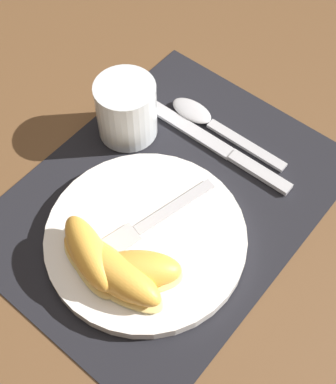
{
  "coord_description": "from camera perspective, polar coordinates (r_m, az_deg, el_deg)",
  "views": [
    {
      "loc": [
        -0.27,
        -0.23,
        0.57
      ],
      "look_at": [
        -0.0,
        -0.0,
        0.02
      ],
      "focal_mm": 50.0,
      "sensor_mm": 36.0,
      "label": 1
    }
  ],
  "objects": [
    {
      "name": "knife",
      "position": [
        0.71,
        5.69,
        4.67
      ],
      "size": [
        0.02,
        0.22,
        0.01
      ],
      "color": "#BCBCC1",
      "rests_on": "placemat"
    },
    {
      "name": "placemat",
      "position": [
        0.67,
        -0.14,
        -0.82
      ],
      "size": [
        0.43,
        0.33,
        0.0
      ],
      "color": "black",
      "rests_on": "ground_plane"
    },
    {
      "name": "citrus_wedge_0",
      "position": [
        0.6,
        -8.38,
        -6.57
      ],
      "size": [
        0.08,
        0.11,
        0.04
      ],
      "color": "#F4DB84",
      "rests_on": "plate"
    },
    {
      "name": "plate",
      "position": [
        0.63,
        -2.38,
        -4.92
      ],
      "size": [
        0.24,
        0.24,
        0.02
      ],
      "color": "white",
      "rests_on": "placemat"
    },
    {
      "name": "citrus_wedge_3",
      "position": [
        0.59,
        -3.13,
        -8.3
      ],
      "size": [
        0.1,
        0.11,
        0.04
      ],
      "color": "#F4DB84",
      "rests_on": "plate"
    },
    {
      "name": "fork",
      "position": [
        0.63,
        -2.8,
        -3.9
      ],
      "size": [
        0.18,
        0.06,
        0.0
      ],
      "color": "#BCBCC1",
      "rests_on": "plate"
    },
    {
      "name": "citrus_wedge_1",
      "position": [
        0.59,
        -6.62,
        -8.03
      ],
      "size": [
        0.05,
        0.13,
        0.03
      ],
      "color": "#F4DB84",
      "rests_on": "plate"
    },
    {
      "name": "juice_glass",
      "position": [
        0.71,
        -4.43,
        8.48
      ],
      "size": [
        0.08,
        0.08,
        0.08
      ],
      "color": "silver",
      "rests_on": "placemat"
    },
    {
      "name": "citrus_wedge_2",
      "position": [
        0.59,
        -5.79,
        -8.57
      ],
      "size": [
        0.05,
        0.13,
        0.04
      ],
      "color": "#F4DB84",
      "rests_on": "plate"
    },
    {
      "name": "ground_plane",
      "position": [
        0.67,
        -0.14,
        -0.91
      ],
      "size": [
        3.0,
        3.0,
        0.0
      ],
      "primitive_type": "plane",
      "color": "brown"
    },
    {
      "name": "spoon",
      "position": [
        0.74,
        4.07,
        7.72
      ],
      "size": [
        0.03,
        0.18,
        0.01
      ],
      "color": "#BCBCC1",
      "rests_on": "placemat"
    }
  ]
}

